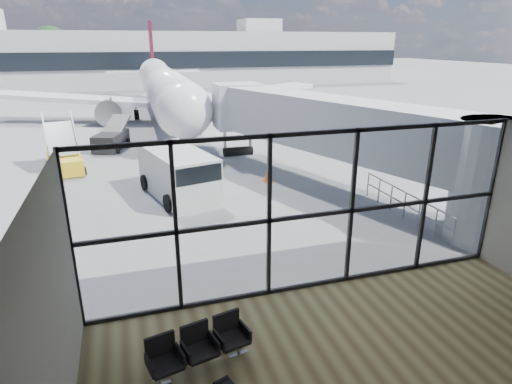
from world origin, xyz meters
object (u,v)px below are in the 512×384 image
mobile_stairs (65,161)px  seating_row (198,345)px  service_van (179,174)px  airliner (163,87)px  belt_loader (112,139)px

mobile_stairs → seating_row: bearing=-85.1°
seating_row → service_van: 10.88m
airliner → service_van: 22.28m
mobile_stairs → belt_loader: bearing=53.5°
service_van → belt_loader: service_van is taller
service_van → airliner: bearing=71.9°
seating_row → service_van: service_van is taller
mobile_stairs → service_van: bearing=-56.8°
seating_row → mobile_stairs: mobile_stairs is taller
airliner → belt_loader: bearing=-110.3°
airliner → service_van: size_ratio=6.66×
airliner → belt_loader: airliner is taller
seating_row → belt_loader: size_ratio=0.52×
seating_row → service_van: (1.04, 10.82, 0.53)m
airliner → mobile_stairs: (-6.92, -16.41, -2.13)m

